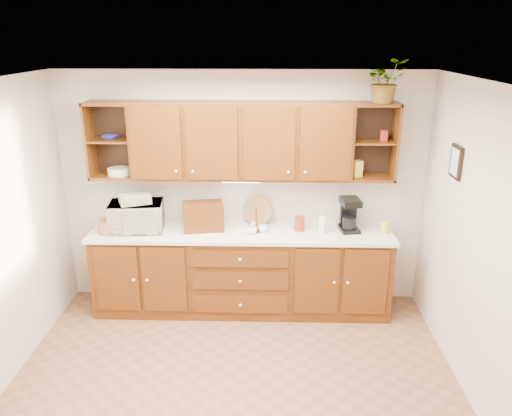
# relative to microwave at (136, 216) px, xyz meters

# --- Properties ---
(floor) EXTENTS (4.00, 4.00, 0.00)m
(floor) POSITION_rel_microwave_xyz_m (1.13, -1.44, -1.09)
(floor) COLOR brown
(floor) RESTS_ON ground
(ceiling) EXTENTS (4.00, 4.00, 0.00)m
(ceiling) POSITION_rel_microwave_xyz_m (1.13, -1.44, 1.51)
(ceiling) COLOR white
(ceiling) RESTS_ON back_wall
(back_wall) EXTENTS (4.00, 0.00, 4.00)m
(back_wall) POSITION_rel_microwave_xyz_m (1.13, 0.31, 0.21)
(back_wall) COLOR beige
(back_wall) RESTS_ON floor
(right_wall) EXTENTS (0.00, 3.50, 3.50)m
(right_wall) POSITION_rel_microwave_xyz_m (3.13, -1.44, 0.21)
(right_wall) COLOR beige
(right_wall) RESTS_ON floor
(base_cabinets) EXTENTS (3.20, 0.60, 0.90)m
(base_cabinets) POSITION_rel_microwave_xyz_m (1.13, 0.01, -0.64)
(base_cabinets) COLOR #381706
(base_cabinets) RESTS_ON floor
(countertop) EXTENTS (3.24, 0.64, 0.04)m
(countertop) POSITION_rel_microwave_xyz_m (1.13, -0.00, -0.17)
(countertop) COLOR silver
(countertop) RESTS_ON base_cabinets
(upper_cabinets) EXTENTS (3.20, 0.33, 0.80)m
(upper_cabinets) POSITION_rel_microwave_xyz_m (1.14, 0.15, 0.80)
(upper_cabinets) COLOR #381706
(upper_cabinets) RESTS_ON back_wall
(undercabinet_light) EXTENTS (0.40, 0.05, 0.02)m
(undercabinet_light) POSITION_rel_microwave_xyz_m (1.13, 0.09, 0.38)
(undercabinet_light) COLOR white
(undercabinet_light) RESTS_ON upper_cabinets
(framed_picture) EXTENTS (0.03, 0.24, 0.30)m
(framed_picture) POSITION_rel_microwave_xyz_m (3.11, -0.54, 0.76)
(framed_picture) COLOR black
(framed_picture) RESTS_ON right_wall
(wicker_basket) EXTENTS (0.33, 0.33, 0.14)m
(wicker_basket) POSITION_rel_microwave_xyz_m (-0.26, -0.08, -0.08)
(wicker_basket) COLOR olive
(wicker_basket) RESTS_ON countertop
(microwave) EXTENTS (0.60, 0.44, 0.31)m
(microwave) POSITION_rel_microwave_xyz_m (0.00, 0.00, 0.00)
(microwave) COLOR beige
(microwave) RESTS_ON countertop
(towel_stack) EXTENTS (0.38, 0.34, 0.09)m
(towel_stack) POSITION_rel_microwave_xyz_m (0.00, 0.00, 0.20)
(towel_stack) COLOR #D7C465
(towel_stack) RESTS_ON microwave
(wine_bottle) EXTENTS (0.08, 0.08, 0.27)m
(wine_bottle) POSITION_rel_microwave_xyz_m (0.58, 0.19, -0.02)
(wine_bottle) COLOR black
(wine_bottle) RESTS_ON countertop
(woven_tray) EXTENTS (0.34, 0.17, 0.33)m
(woven_tray) POSITION_rel_microwave_xyz_m (1.30, 0.21, -0.14)
(woven_tray) COLOR olive
(woven_tray) RESTS_ON countertop
(bread_box) EXTENTS (0.47, 0.34, 0.30)m
(bread_box) POSITION_rel_microwave_xyz_m (0.71, 0.04, -0.01)
(bread_box) COLOR #381706
(bread_box) RESTS_ON countertop
(mug_tree) EXTENTS (0.23, 0.24, 0.27)m
(mug_tree) POSITION_rel_microwave_xyz_m (1.29, -0.02, -0.11)
(mug_tree) COLOR #381706
(mug_tree) RESTS_ON countertop
(canister_red) EXTENTS (0.12, 0.12, 0.15)m
(canister_red) POSITION_rel_microwave_xyz_m (1.75, 0.03, -0.08)
(canister_red) COLOR maroon
(canister_red) RESTS_ON countertop
(canister_white) EXTENTS (0.10, 0.10, 0.19)m
(canister_white) POSITION_rel_microwave_xyz_m (1.99, -0.04, -0.06)
(canister_white) COLOR white
(canister_white) RESTS_ON countertop
(canister_yellow) EXTENTS (0.10, 0.10, 0.12)m
(canister_yellow) POSITION_rel_microwave_xyz_m (2.65, -0.02, -0.09)
(canister_yellow) COLOR gold
(canister_yellow) RESTS_ON countertop
(coffee_maker) EXTENTS (0.22, 0.27, 0.36)m
(coffee_maker) POSITION_rel_microwave_xyz_m (2.28, 0.06, 0.02)
(coffee_maker) COLOR black
(coffee_maker) RESTS_ON countertop
(bowl_stack) EXTENTS (0.20, 0.20, 0.04)m
(bowl_stack) POSITION_rel_microwave_xyz_m (-0.25, 0.14, 0.83)
(bowl_stack) COLOR navy
(bowl_stack) RESTS_ON upper_cabinets
(plate_stack) EXTENTS (0.29, 0.29, 0.07)m
(plate_stack) POSITION_rel_microwave_xyz_m (-0.19, 0.14, 0.46)
(plate_stack) COLOR white
(plate_stack) RESTS_ON upper_cabinets
(pantry_box_yellow) EXTENTS (0.12, 0.10, 0.17)m
(pantry_box_yellow) POSITION_rel_microwave_xyz_m (2.34, 0.13, 0.51)
(pantry_box_yellow) COLOR gold
(pantry_box_yellow) RESTS_ON upper_cabinets
(pantry_box_red) EXTENTS (0.08, 0.07, 0.11)m
(pantry_box_red) POSITION_rel_microwave_xyz_m (2.59, 0.14, 0.86)
(pantry_box_red) COLOR maroon
(pantry_box_red) RESTS_ON upper_cabinets
(potted_plant) EXTENTS (0.47, 0.43, 0.43)m
(potted_plant) POSITION_rel_microwave_xyz_m (2.55, 0.08, 1.41)
(potted_plant) COLOR #999999
(potted_plant) RESTS_ON upper_cabinets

